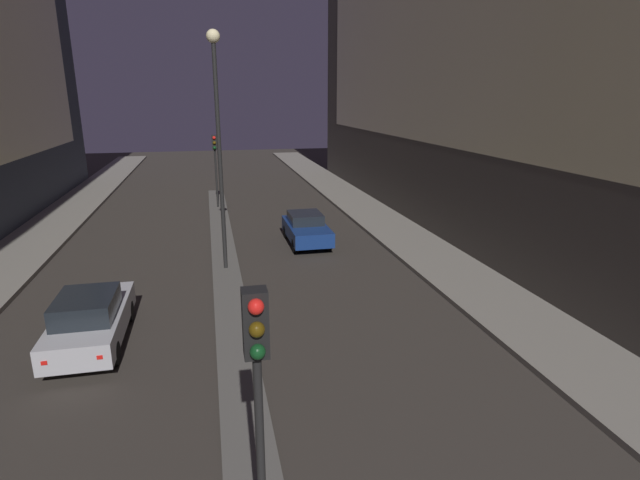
{
  "coord_description": "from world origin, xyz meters",
  "views": [
    {
      "loc": [
        -0.46,
        -1.27,
        6.84
      ],
      "look_at": [
        4.35,
        20.14,
        0.5
      ],
      "focal_mm": 28.0,
      "sensor_mm": 36.0,
      "label": 1
    }
  ],
  "objects_px": {
    "traffic_light_mid": "(215,155)",
    "street_lamp": "(218,119)",
    "traffic_light_near": "(258,376)",
    "car_left_lane": "(91,319)",
    "car_right_lane": "(306,228)"
  },
  "relations": [
    {
      "from": "traffic_light_near",
      "to": "street_lamp",
      "type": "xyz_separation_m",
      "value": [
        0.0,
        13.91,
        2.64
      ]
    },
    {
      "from": "traffic_light_near",
      "to": "traffic_light_mid",
      "type": "bearing_deg",
      "value": 90.0
    },
    {
      "from": "car_left_lane",
      "to": "car_right_lane",
      "type": "distance_m",
      "value": 11.75
    },
    {
      "from": "traffic_light_near",
      "to": "street_lamp",
      "type": "height_order",
      "value": "street_lamp"
    },
    {
      "from": "traffic_light_mid",
      "to": "car_left_lane",
      "type": "xyz_separation_m",
      "value": [
        -3.96,
        -17.47,
        -2.59
      ]
    },
    {
      "from": "car_left_lane",
      "to": "street_lamp",
      "type": "bearing_deg",
      "value": 54.84
    },
    {
      "from": "car_right_lane",
      "to": "car_left_lane",
      "type": "bearing_deg",
      "value": -132.33
    },
    {
      "from": "car_left_lane",
      "to": "traffic_light_near",
      "type": "bearing_deg",
      "value": -64.51
    },
    {
      "from": "traffic_light_near",
      "to": "car_right_lane",
      "type": "distance_m",
      "value": 17.64
    },
    {
      "from": "traffic_light_near",
      "to": "car_left_lane",
      "type": "relative_size",
      "value": 1.0
    },
    {
      "from": "car_right_lane",
      "to": "street_lamp",
      "type": "bearing_deg",
      "value": -142.2
    },
    {
      "from": "traffic_light_mid",
      "to": "street_lamp",
      "type": "distance_m",
      "value": 12.14
    },
    {
      "from": "street_lamp",
      "to": "traffic_light_mid",
      "type": "bearing_deg",
      "value": 90.0
    },
    {
      "from": "car_left_lane",
      "to": "traffic_light_mid",
      "type": "bearing_deg",
      "value": 77.24
    },
    {
      "from": "traffic_light_mid",
      "to": "street_lamp",
      "type": "relative_size",
      "value": 0.49
    }
  ]
}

